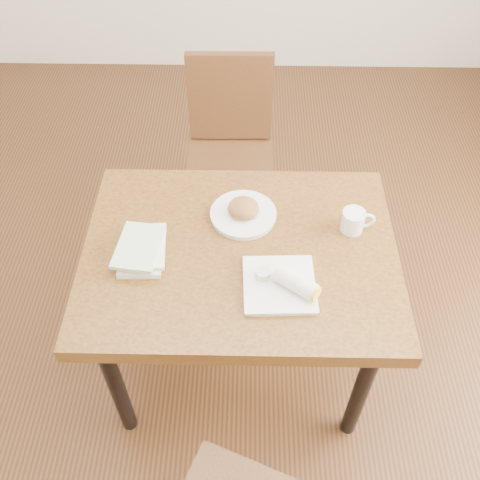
{
  "coord_description": "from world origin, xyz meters",
  "views": [
    {
      "loc": [
        0.02,
        -1.21,
        2.17
      ],
      "look_at": [
        0.0,
        0.0,
        0.8
      ],
      "focal_mm": 40.0,
      "sensor_mm": 36.0,
      "label": 1
    }
  ],
  "objects_px": {
    "book_stack": "(142,249)",
    "plate_scone": "(243,212)",
    "coffee_mug": "(354,220)",
    "plate_burrito": "(284,284)",
    "table": "(240,265)",
    "chair_far": "(230,143)"
  },
  "relations": [
    {
      "from": "chair_far",
      "to": "plate_burrito",
      "type": "bearing_deg",
      "value": -78.3
    },
    {
      "from": "plate_scone",
      "to": "coffee_mug",
      "type": "height_order",
      "value": "coffee_mug"
    },
    {
      "from": "coffee_mug",
      "to": "book_stack",
      "type": "height_order",
      "value": "coffee_mug"
    },
    {
      "from": "chair_far",
      "to": "table",
      "type": "bearing_deg",
      "value": -85.77
    },
    {
      "from": "plate_burrito",
      "to": "book_stack",
      "type": "relative_size",
      "value": 1.09
    },
    {
      "from": "plate_burrito",
      "to": "book_stack",
      "type": "distance_m",
      "value": 0.5
    },
    {
      "from": "chair_far",
      "to": "plate_burrito",
      "type": "height_order",
      "value": "chair_far"
    },
    {
      "from": "table",
      "to": "coffee_mug",
      "type": "height_order",
      "value": "coffee_mug"
    },
    {
      "from": "book_stack",
      "to": "plate_scone",
      "type": "bearing_deg",
      "value": 28.7
    },
    {
      "from": "chair_far",
      "to": "book_stack",
      "type": "xyz_separation_m",
      "value": [
        -0.27,
        -0.88,
        0.23
      ]
    },
    {
      "from": "chair_far",
      "to": "plate_burrito",
      "type": "distance_m",
      "value": 1.06
    },
    {
      "from": "chair_far",
      "to": "book_stack",
      "type": "height_order",
      "value": "chair_far"
    },
    {
      "from": "coffee_mug",
      "to": "plate_burrito",
      "type": "bearing_deg",
      "value": -133.32
    },
    {
      "from": "table",
      "to": "chair_far",
      "type": "height_order",
      "value": "chair_far"
    },
    {
      "from": "chair_far",
      "to": "plate_burrito",
      "type": "xyz_separation_m",
      "value": [
        0.21,
        -1.02,
        0.23
      ]
    },
    {
      "from": "plate_burrito",
      "to": "chair_far",
      "type": "bearing_deg",
      "value": 101.7
    },
    {
      "from": "plate_scone",
      "to": "plate_burrito",
      "type": "bearing_deg",
      "value": -66.89
    },
    {
      "from": "table",
      "to": "book_stack",
      "type": "xyz_separation_m",
      "value": [
        -0.34,
        -0.03,
        0.12
      ]
    },
    {
      "from": "table",
      "to": "book_stack",
      "type": "height_order",
      "value": "book_stack"
    },
    {
      "from": "plate_scone",
      "to": "plate_burrito",
      "type": "relative_size",
      "value": 0.97
    },
    {
      "from": "table",
      "to": "plate_burrito",
      "type": "distance_m",
      "value": 0.25
    },
    {
      "from": "plate_burrito",
      "to": "book_stack",
      "type": "height_order",
      "value": "plate_burrito"
    }
  ]
}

